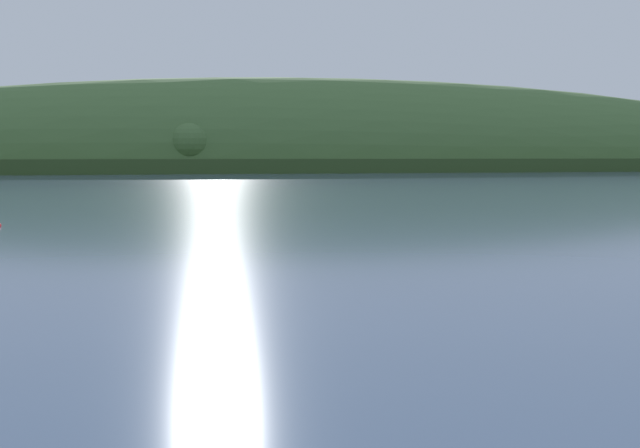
{
  "coord_description": "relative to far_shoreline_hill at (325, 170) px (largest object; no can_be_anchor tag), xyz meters",
  "views": [
    {
      "loc": [
        2.93,
        10.35,
        4.31
      ],
      "look_at": [
        7.48,
        39.02,
        1.96
      ],
      "focal_mm": 48.5,
      "sensor_mm": 36.0,
      "label": 1
    }
  ],
  "objects": [
    {
      "name": "far_shoreline_hill",
      "position": [
        0.0,
        0.0,
        0.0
      ],
      "size": [
        407.48,
        109.19,
        49.52
      ],
      "rotation": [
        0.0,
        0.0,
        0.09
      ],
      "color": "#314A21",
      "rests_on": "ground"
    }
  ]
}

